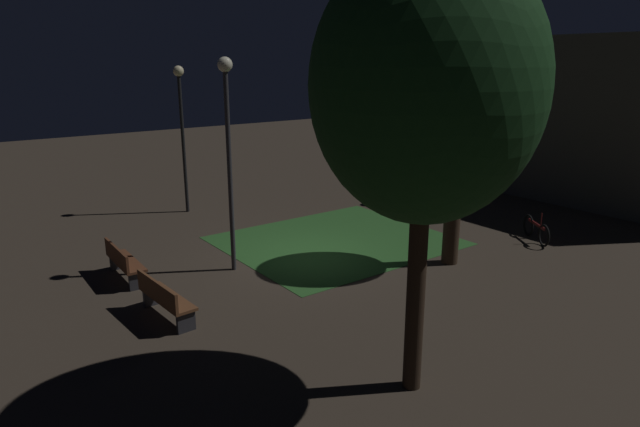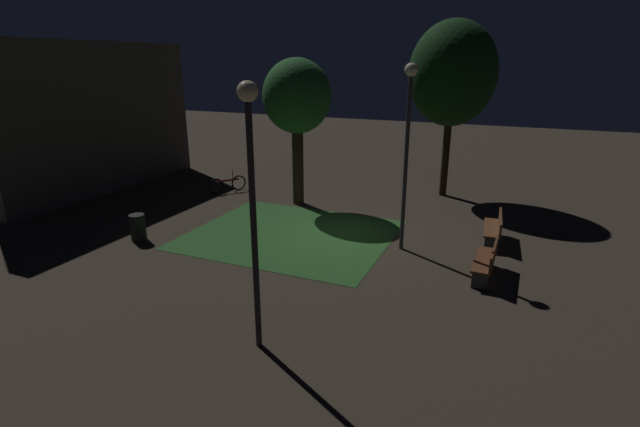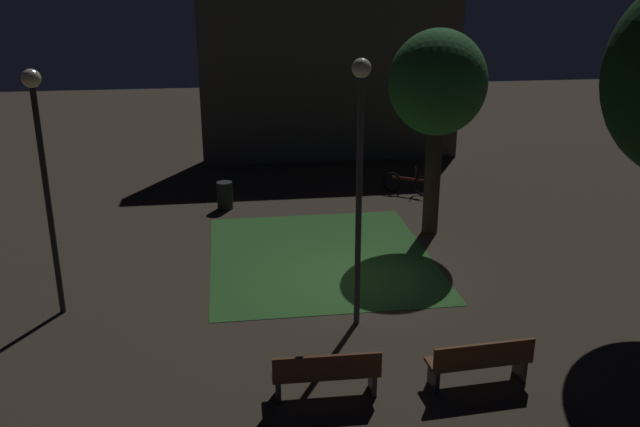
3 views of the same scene
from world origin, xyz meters
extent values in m
plane|color=#3D3328|center=(0.00, 0.00, 0.00)|extent=(60.00, 60.00, 0.00)
cube|color=#2D6028|center=(-0.56, 1.44, 0.01)|extent=(5.48, 6.32, 0.01)
cube|color=brown|center=(-1.33, -4.54, 0.45)|extent=(1.81, 0.52, 0.06)
cube|color=brown|center=(-1.33, -4.75, 0.68)|extent=(1.80, 0.10, 0.40)
cube|color=#2D2D33|center=(-2.13, -4.52, 0.21)|extent=(0.09, 0.39, 0.42)
cube|color=#2D2D33|center=(-0.53, -4.56, 0.21)|extent=(0.09, 0.39, 0.42)
cube|color=brown|center=(1.33, -4.54, 0.45)|extent=(1.83, 0.60, 0.06)
cube|color=brown|center=(1.34, -4.75, 0.68)|extent=(1.80, 0.18, 0.40)
cube|color=#2D2D33|center=(0.53, -4.59, 0.21)|extent=(0.11, 0.39, 0.42)
cube|color=#2D2D33|center=(2.13, -4.49, 0.21)|extent=(0.11, 0.39, 0.42)
cylinder|color=#38281C|center=(2.67, 2.74, 1.71)|extent=(0.43, 0.43, 3.41)
ellipsoid|color=#28662D|center=(2.67, 2.74, 4.11)|extent=(2.54, 2.54, 2.72)
cylinder|color=black|center=(-6.35, -0.77, 2.36)|extent=(0.12, 0.12, 4.73)
sphere|color=#F4E5B2|center=(-6.35, -0.77, 4.88)|extent=(0.36, 0.36, 0.36)
cylinder|color=#333338|center=(-0.32, -2.12, 2.49)|extent=(0.12, 0.12, 4.98)
sphere|color=#F2EDCC|center=(-0.32, -2.12, 5.13)|extent=(0.36, 0.36, 0.36)
cylinder|color=black|center=(-2.89, 5.59, 0.42)|extent=(0.47, 0.47, 0.84)
torus|color=black|center=(2.54, 6.53, 0.33)|extent=(0.59, 0.41, 0.66)
torus|color=black|center=(3.42, 5.96, 0.33)|extent=(0.59, 0.41, 0.66)
cube|color=maroon|center=(2.98, 6.25, 0.51)|extent=(0.90, 0.60, 0.08)
cylinder|color=maroon|center=(3.20, 6.11, 0.73)|extent=(0.03, 0.03, 0.40)
cube|color=#4C4742|center=(1.25, 11.08, 3.05)|extent=(9.76, 0.80, 6.10)
camera|label=1|loc=(11.66, -8.25, 5.22)|focal=30.78mm
camera|label=2|loc=(-13.24, -5.05, 5.37)|focal=26.36mm
camera|label=3|loc=(-2.82, -14.31, 6.67)|focal=38.34mm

